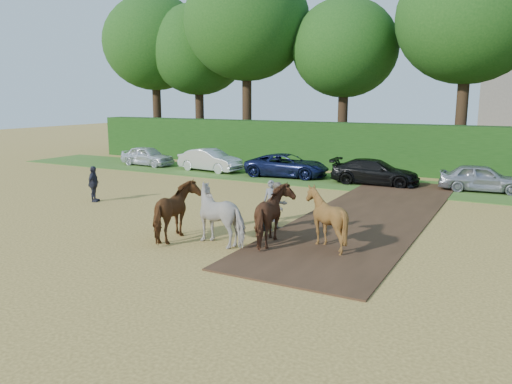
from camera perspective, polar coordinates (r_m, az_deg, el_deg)
The scene contains 10 objects.
ground at distance 14.53m, azimuth -0.34°, elevation -7.68°, with size 120.00×120.00×0.00m, color gold.
earth_strip at distance 20.29m, azimuth 12.99°, elevation -2.52°, with size 4.50×17.00×0.05m, color #472D1C.
grass_verge at distance 27.31m, azimuth 13.90°, elevation 0.82°, with size 50.00×5.00×0.03m, color #38601E.
hedgerow at distance 31.45m, azimuth 16.10°, elevation 4.73°, with size 46.00×1.60×3.00m, color #14380F.
spectator_near at distance 17.44m, azimuth 2.55°, elevation -1.63°, with size 0.83×0.65×1.71m, color tan.
spectator_far at distance 23.30m, azimuth -18.07°, elevation 0.87°, with size 0.94×0.39×1.60m, color #262733.
plough_team at distance 15.84m, azimuth -0.68°, elevation -2.62°, with size 6.26×5.10×1.87m.
parked_cars at distance 28.09m, azimuth 8.60°, elevation 2.67°, with size 30.17×2.81×1.43m.
treeline at distance 35.06m, azimuth 15.12°, elevation 17.61°, with size 48.70×10.60×14.21m.
church at distance 67.76m, azimuth 27.18°, elevation 17.42°, with size 5.20×5.20×27.00m.
Camera 1 is at (6.62, -12.09, 4.61)m, focal length 35.00 mm.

